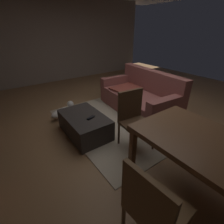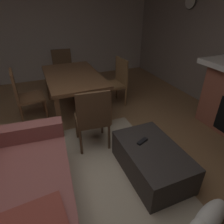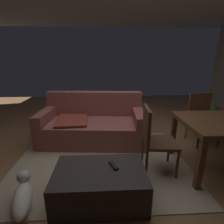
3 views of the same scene
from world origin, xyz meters
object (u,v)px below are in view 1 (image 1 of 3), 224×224
Objects in this scene: ottoman_coffee_table at (85,125)px; dining_table at (212,151)px; tv_remote at (91,118)px; small_dog at (63,111)px; couch at (140,97)px; dining_chair_south at (152,207)px; dining_chair_west at (134,117)px.

ottoman_coffee_table is 2.02m from dining_table.
small_dog is at bearing 166.58° from tv_remote.
tv_remote is 0.10× the size of dining_table.
tv_remote is at bearing -165.71° from dining_table.
ottoman_coffee_table is 0.26m from tv_remote.
couch is 1.52m from tv_remote.
small_dog is (-0.81, -0.10, -0.03)m from ottoman_coffee_table.
dining_table is (1.90, 0.50, 0.47)m from ottoman_coffee_table.
ottoman_coffee_table is 0.82m from small_dog.
dining_chair_south is (0.01, -0.86, -0.14)m from dining_table.
ottoman_coffee_table is 1.08× the size of dining_chair_west.
ottoman_coffee_table is at bearing -145.18° from dining_chair_west.
dining_chair_west is 1.60× the size of small_dog.
dining_table is 0.87m from dining_chair_south.
couch is 2.34m from dining_table.
ottoman_coffee_table is 1.97m from dining_chair_south.
couch is 1.98× the size of ottoman_coffee_table.
dining_chair_west reaches higher than tv_remote.
tv_remote is at bearing 9.01° from small_dog.
tv_remote reaches higher than ottoman_coffee_table.
dining_chair_west reaches higher than dining_table.
dining_table is at bearing 90.40° from dining_chair_south.
dining_chair_south is at bearing -5.52° from small_dog.
dining_chair_west is (0.89, -1.03, 0.21)m from couch.
tv_remote is 1.82m from dining_table.
dining_chair_west is (0.57, 0.45, 0.13)m from tv_remote.
tv_remote is 1.80m from dining_chair_south.
dining_chair_west is at bearing 15.86° from tv_remote.
tv_remote is at bearing -141.70° from dining_chair_west.
tv_remote is 0.17× the size of dining_chair_south.
dining_chair_south is at bearing -35.86° from tv_remote.
couch is at bearing 131.04° from dining_chair_west.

